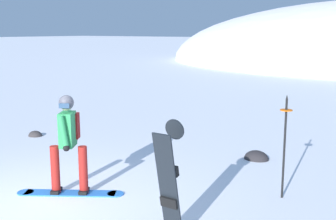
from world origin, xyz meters
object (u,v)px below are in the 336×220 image
(spare_snowboard, at_px, (169,180))
(piste_marker_near, at_px, (285,139))
(snowboarder_main, at_px, (69,142))
(rock_small, at_px, (256,159))
(rock_dark, at_px, (35,136))

(spare_snowboard, bearing_deg, piste_marker_near, 71.57)
(snowboarder_main, bearing_deg, rock_small, 62.98)
(spare_snowboard, height_order, piste_marker_near, piste_marker_near)
(piste_marker_near, height_order, rock_dark, piste_marker_near)
(snowboarder_main, relative_size, rock_small, 3.15)
(piste_marker_near, relative_size, rock_dark, 4.44)
(snowboarder_main, relative_size, rock_dark, 4.35)
(snowboarder_main, bearing_deg, piste_marker_near, 31.12)
(spare_snowboard, bearing_deg, rock_dark, 156.04)
(piste_marker_near, bearing_deg, snowboarder_main, -148.88)
(spare_snowboard, distance_m, rock_small, 4.18)
(piste_marker_near, height_order, rock_small, piste_marker_near)
(spare_snowboard, height_order, rock_dark, spare_snowboard)
(snowboarder_main, distance_m, piste_marker_near, 3.59)
(rock_small, bearing_deg, spare_snowboard, -83.62)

